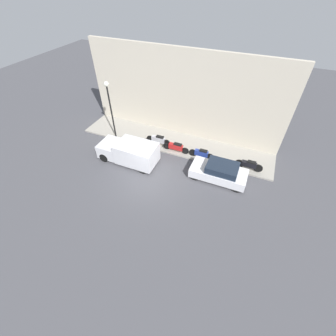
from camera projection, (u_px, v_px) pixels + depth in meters
name	position (u px, v px, depth m)	size (l,w,h in m)	color
ground_plane	(148.00, 181.00, 15.87)	(60.00, 60.00, 0.00)	#47474C
sidewalk	(174.00, 142.00, 19.13)	(3.07, 16.26, 0.13)	gray
building_facade	(183.00, 96.00, 17.91)	(0.30, 16.26, 7.09)	beige
parked_car	(219.00, 172.00, 15.62)	(1.75, 3.87, 1.32)	silver
delivery_van	(129.00, 152.00, 16.90)	(1.93, 4.53, 1.69)	silver
motorcycle_blue	(201.00, 153.00, 17.26)	(0.30, 1.95, 0.78)	navy
motorcycle_red	(176.00, 147.00, 17.85)	(0.30, 2.15, 0.79)	#B21E1E
motorcycle_black	(249.00, 165.00, 16.28)	(0.30, 1.99, 0.78)	black
scooter_silver	(158.00, 140.00, 18.50)	(0.30, 2.14, 0.86)	#B7B7BF
streetlamp	(109.00, 100.00, 17.41)	(0.38, 0.38, 4.85)	black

